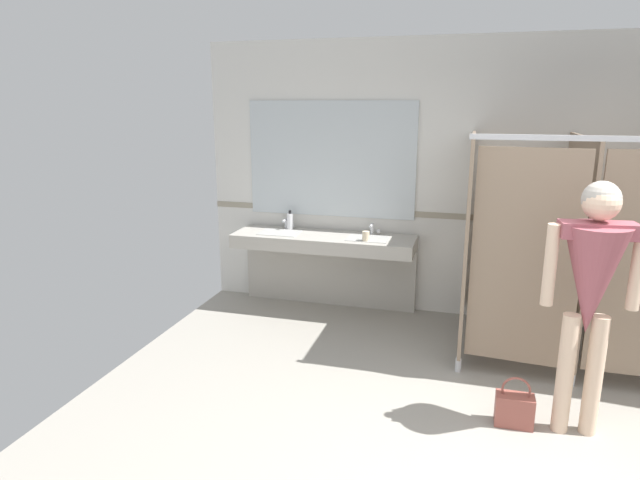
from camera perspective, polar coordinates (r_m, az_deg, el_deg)
wall_back at (r=5.75m, az=22.11°, el=5.43°), size 6.88×0.12×2.80m
wall_back_tile_band at (r=5.74m, az=21.85°, el=1.88°), size 6.88×0.01×0.06m
vanity_counter at (r=5.80m, az=0.60°, el=-1.45°), size 1.90×0.55×0.95m
mirror_panel at (r=5.80m, az=1.14°, el=8.42°), size 1.80×0.02×1.21m
bathroom_stalls at (r=5.01m, az=30.19°, el=-1.05°), size 2.68×1.37×1.95m
person_standing at (r=3.86m, az=26.56°, el=-3.64°), size 0.59×0.44×1.71m
handbag at (r=4.15m, az=19.67°, el=-16.28°), size 0.26×0.14×0.36m
soap_dispenser at (r=5.91m, az=-3.15°, el=1.99°), size 0.07×0.07×0.21m
paper_cup at (r=5.41m, az=4.82°, el=0.40°), size 0.07×0.07×0.10m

